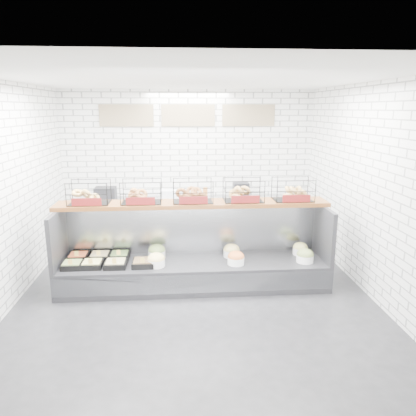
{
  "coord_description": "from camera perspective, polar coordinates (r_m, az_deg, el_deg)",
  "views": [
    {
      "loc": [
        -0.22,
        -5.45,
        2.63
      ],
      "look_at": [
        0.22,
        0.45,
        1.18
      ],
      "focal_mm": 35.0,
      "sensor_mm": 36.0,
      "label": 1
    }
  ],
  "objects": [
    {
      "name": "room_shell",
      "position": [
        6.08,
        -2.23,
        8.39
      ],
      "size": [
        5.02,
        5.51,
        3.01
      ],
      "color": "white",
      "rests_on": "ground"
    },
    {
      "name": "bagel_shelf",
      "position": [
        6.1,
        -2.14,
        1.94
      ],
      "size": [
        4.1,
        0.5,
        0.4
      ],
      "color": "#512A11",
      "rests_on": "display_case"
    },
    {
      "name": "prep_counter",
      "position": [
        8.17,
        -2.67,
        -1.54
      ],
      "size": [
        4.0,
        0.6,
        1.2
      ],
      "color": "#93969B",
      "rests_on": "ground"
    },
    {
      "name": "ground",
      "position": [
        6.05,
        -1.83,
        -11.95
      ],
      "size": [
        5.5,
        5.5,
        0.0
      ],
      "primitive_type": "plane",
      "color": "black",
      "rests_on": "ground"
    },
    {
      "name": "display_case",
      "position": [
        6.24,
        -2.16,
        -7.87
      ],
      "size": [
        4.0,
        0.9,
        1.2
      ],
      "color": "black",
      "rests_on": "ground"
    }
  ]
}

